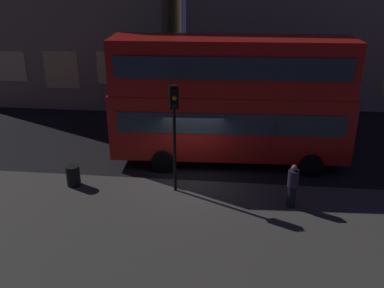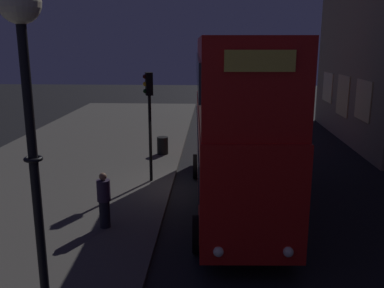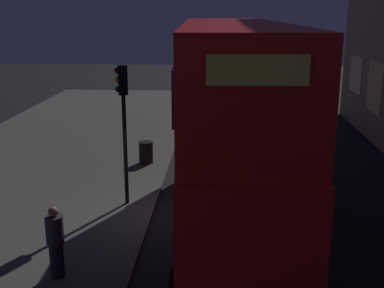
% 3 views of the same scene
% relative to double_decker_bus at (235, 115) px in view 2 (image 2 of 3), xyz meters
% --- Properties ---
extents(ground_plane, '(80.00, 80.00, 0.00)m').
position_rel_double_decker_bus_xyz_m(ground_plane, '(-1.46, -1.79, -3.09)').
color(ground_plane, black).
extents(sidewalk_slab, '(44.00, 9.47, 0.12)m').
position_rel_double_decker_bus_xyz_m(sidewalk_slab, '(-1.46, -6.97, -3.03)').
color(sidewalk_slab, '#4C4944').
rests_on(sidewalk_slab, ground).
extents(double_decker_bus, '(10.43, 3.08, 5.56)m').
position_rel_double_decker_bus_xyz_m(double_decker_bus, '(0.00, 0.00, 0.00)').
color(double_decker_bus, red).
rests_on(double_decker_bus, ground).
extents(traffic_light_near_kerb, '(0.38, 0.40, 4.21)m').
position_rel_double_decker_bus_xyz_m(traffic_light_near_kerb, '(-1.96, -3.13, 0.05)').
color(traffic_light_near_kerb, black).
rests_on(traffic_light_near_kerb, sidewalk_slab).
extents(street_lamp, '(0.60, 0.60, 6.13)m').
position_rel_double_decker_bus_xyz_m(street_lamp, '(7.98, -3.35, 1.82)').
color(street_lamp, black).
rests_on(street_lamp, sidewalk_slab).
extents(pedestrian, '(0.39, 0.39, 1.66)m').
position_rel_double_decker_bus_xyz_m(pedestrian, '(2.39, -3.85, -2.12)').
color(pedestrian, black).
rests_on(pedestrian, sidewalk_slab).
extents(litter_bin, '(0.54, 0.54, 0.84)m').
position_rel_double_decker_bus_xyz_m(litter_bin, '(-6.07, -3.14, -2.55)').
color(litter_bin, black).
rests_on(litter_bin, sidewalk_slab).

